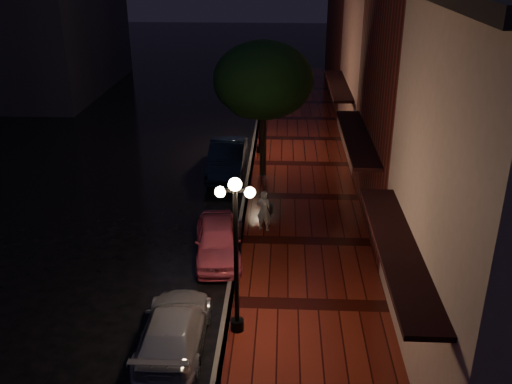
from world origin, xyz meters
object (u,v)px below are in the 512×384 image
at_px(streetlamp_near, 236,248).
at_px(pink_car, 218,240).
at_px(navy_car, 227,158).
at_px(streetlamp_far, 260,103).
at_px(silver_car, 174,329).
at_px(parking_meter, 241,235).
at_px(street_tree, 263,82).
at_px(woman_with_umbrella, 264,194).

distance_m(streetlamp_near, pink_car, 4.58).
bearing_deg(streetlamp_near, navy_car, 96.73).
xyz_separation_m(pink_car, navy_car, (-0.41, 7.49, 0.10)).
xyz_separation_m(streetlamp_near, streetlamp_far, (0.00, 14.00, 0.00)).
xyz_separation_m(silver_car, parking_meter, (1.35, 4.58, 0.30)).
height_order(streetlamp_near, street_tree, street_tree).
relative_size(street_tree, woman_with_umbrella, 2.77).
height_order(streetlamp_near, silver_car, streetlamp_near).
distance_m(streetlamp_near, navy_car, 11.74).
bearing_deg(parking_meter, street_tree, 97.53).
bearing_deg(navy_car, silver_car, -90.83).
distance_m(streetlamp_near, street_tree, 11.12).
relative_size(silver_car, parking_meter, 3.29).
relative_size(pink_car, woman_with_umbrella, 1.73).
height_order(silver_car, woman_with_umbrella, woman_with_umbrella).
distance_m(silver_car, woman_with_umbrella, 6.78).
xyz_separation_m(streetlamp_far, navy_car, (-1.36, -2.50, -1.88)).
xyz_separation_m(streetlamp_near, navy_car, (-1.36, 11.50, -1.88)).
height_order(navy_car, woman_with_umbrella, woman_with_umbrella).
bearing_deg(street_tree, pink_car, -99.83).
relative_size(navy_car, woman_with_umbrella, 2.09).
xyz_separation_m(pink_car, silver_car, (-0.60, -4.64, -0.05)).
bearing_deg(silver_car, streetlamp_far, -96.51).
height_order(navy_car, silver_car, navy_car).
xyz_separation_m(streetlamp_near, pink_car, (-0.95, 4.01, -1.98)).
distance_m(street_tree, woman_with_umbrella, 5.89).
relative_size(street_tree, parking_meter, 4.84).
bearing_deg(silver_car, navy_car, -91.37).
bearing_deg(pink_car, streetlamp_near, -84.16).
distance_m(streetlamp_near, streetlamp_far, 14.00).
relative_size(woman_with_umbrella, parking_meter, 1.75).
distance_m(streetlamp_far, parking_meter, 10.20).
xyz_separation_m(streetlamp_far, pink_car, (-0.95, -9.99, -1.98)).
xyz_separation_m(street_tree, woman_with_umbrella, (0.23, -5.22, -2.71)).
distance_m(streetlamp_near, silver_car, 2.63).
xyz_separation_m(silver_car, woman_with_umbrella, (2.04, 6.39, 0.96)).
distance_m(navy_car, silver_car, 12.13).
xyz_separation_m(street_tree, parking_meter, (-0.46, -7.04, -3.37)).
height_order(streetlamp_near, pink_car, streetlamp_near).
height_order(streetlamp_far, pink_car, streetlamp_far).
bearing_deg(silver_car, street_tree, -99.31).
xyz_separation_m(streetlamp_far, parking_meter, (-0.20, -10.05, -1.72)).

